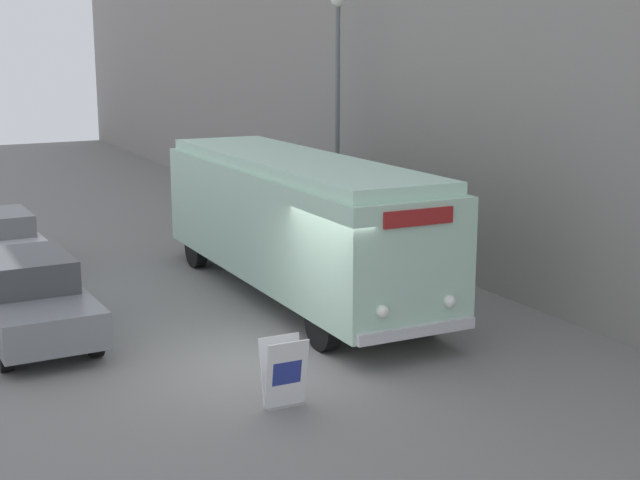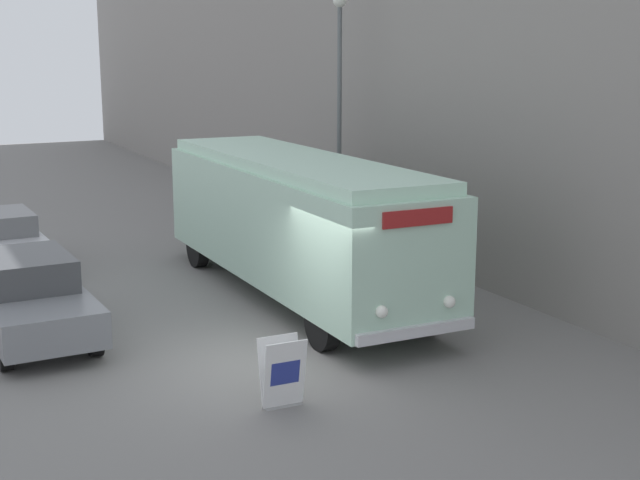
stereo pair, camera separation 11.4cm
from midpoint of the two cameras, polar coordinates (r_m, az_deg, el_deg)
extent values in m
plane|color=slate|center=(15.65, -2.51, -7.81)|extent=(80.00, 80.00, 0.00)
cube|color=gray|center=(26.45, 1.13, 10.32)|extent=(0.30, 60.00, 8.99)
cylinder|color=black|center=(16.10, 0.36, -5.35)|extent=(0.28, 1.00, 1.00)
cylinder|color=black|center=(17.12, 6.79, -4.36)|extent=(0.28, 1.00, 1.00)
cylinder|color=black|center=(22.38, -7.70, -0.45)|extent=(0.28, 1.00, 1.00)
cylinder|color=black|center=(23.13, -2.67, 0.05)|extent=(0.28, 1.00, 1.00)
cube|color=#B2DBC1|center=(19.33, -1.45, 1.20)|extent=(2.46, 9.81, 2.34)
cube|color=silver|center=(19.13, -1.47, 4.99)|extent=(2.26, 9.42, 0.24)
cube|color=silver|center=(15.36, 6.41, -5.83)|extent=(2.34, 0.12, 0.20)
sphere|color=white|center=(14.92, 4.19, -4.60)|extent=(0.22, 0.22, 0.22)
sphere|color=white|center=(15.62, 8.48, -3.93)|extent=(0.22, 0.22, 0.22)
cube|color=maroon|center=(14.91, 6.50, 1.44)|extent=(1.35, 0.06, 0.28)
cube|color=gray|center=(13.85, -2.17, -10.52)|extent=(0.60, 0.23, 0.01)
cube|color=white|center=(13.58, -2.02, -8.59)|extent=(0.67, 0.21, 1.07)
cube|color=white|center=(13.74, -2.35, -8.34)|extent=(0.67, 0.21, 1.07)
cube|color=navy|center=(13.55, -1.99, -8.50)|extent=(0.47, 0.07, 0.38)
cylinder|color=#595E60|center=(23.76, 1.38, 7.04)|extent=(0.12, 0.12, 6.45)
sphere|color=silver|center=(23.70, 1.42, 15.09)|extent=(0.36, 0.36, 0.36)
cylinder|color=black|center=(16.06, -19.31, -6.80)|extent=(0.22, 0.63, 0.63)
cylinder|color=black|center=(16.33, -14.03, -6.14)|extent=(0.22, 0.63, 0.63)
cylinder|color=black|center=(19.47, -16.54, -3.33)|extent=(0.22, 0.63, 0.63)
cube|color=slate|center=(17.66, -17.85, -3.88)|extent=(1.96, 4.81, 0.65)
cube|color=#3F4043|center=(17.62, -18.06, -1.83)|extent=(1.59, 2.19, 0.60)
cylinder|color=black|center=(21.98, -16.94, -1.55)|extent=(0.22, 0.67, 0.67)
cylinder|color=black|center=(24.86, -18.36, -0.10)|extent=(0.22, 0.67, 0.67)
camera|label=1|loc=(0.06, -89.81, 0.04)|focal=50.00mm
camera|label=2|loc=(0.06, 90.19, -0.04)|focal=50.00mm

